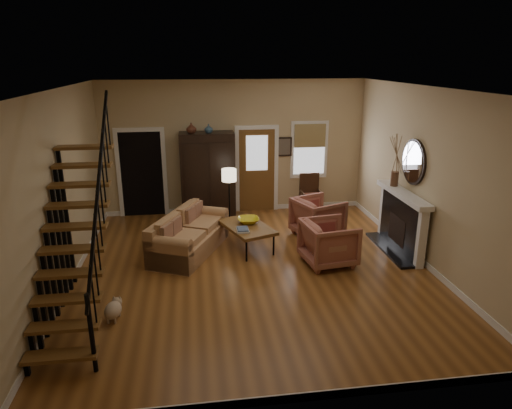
{
  "coord_description": "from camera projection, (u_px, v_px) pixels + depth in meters",
  "views": [
    {
      "loc": [
        -1.03,
        -7.69,
        3.78
      ],
      "look_at": [
        0.1,
        0.4,
        1.15
      ],
      "focal_mm": 32.0,
      "sensor_mm": 36.0,
      "label": 1
    }
  ],
  "objects": [
    {
      "name": "room",
      "position": [
        223.0,
        170.0,
        9.69
      ],
      "size": [
        7.0,
        7.33,
        3.3
      ],
      "color": "brown",
      "rests_on": "ground"
    },
    {
      "name": "staircase",
      "position": [
        72.0,
        219.0,
        6.46
      ],
      "size": [
        0.94,
        2.8,
        3.2
      ],
      "primitive_type": null,
      "color": "brown",
      "rests_on": "ground"
    },
    {
      "name": "fireplace",
      "position": [
        404.0,
        216.0,
        9.2
      ],
      "size": [
        0.33,
        1.95,
        2.3
      ],
      "color": "black",
      "rests_on": "ground"
    },
    {
      "name": "armoire",
      "position": [
        208.0,
        176.0,
        11.1
      ],
      "size": [
        1.3,
        0.6,
        2.1
      ],
      "primitive_type": null,
      "color": "black",
      "rests_on": "ground"
    },
    {
      "name": "vase_a",
      "position": [
        191.0,
        128.0,
        10.6
      ],
      "size": [
        0.24,
        0.24,
        0.25
      ],
      "primitive_type": "imported",
      "color": "#4C2619",
      "rests_on": "armoire"
    },
    {
      "name": "vase_b",
      "position": [
        209.0,
        129.0,
        10.65
      ],
      "size": [
        0.2,
        0.2,
        0.21
      ],
      "primitive_type": "imported",
      "color": "#334C60",
      "rests_on": "armoire"
    },
    {
      "name": "sofa",
      "position": [
        190.0,
        234.0,
        9.21
      ],
      "size": [
        1.7,
        2.29,
        0.78
      ],
      "primitive_type": null,
      "rotation": [
        0.0,
        0.0,
        -0.43
      ],
      "color": "tan",
      "rests_on": "ground"
    },
    {
      "name": "coffee_table",
      "position": [
        247.0,
        237.0,
        9.43
      ],
      "size": [
        1.18,
        1.5,
        0.5
      ],
      "primitive_type": null,
      "rotation": [
        0.0,
        0.0,
        0.36
      ],
      "color": "brown",
      "rests_on": "ground"
    },
    {
      "name": "bowl",
      "position": [
        248.0,
        220.0,
        9.48
      ],
      "size": [
        0.45,
        0.45,
        0.11
      ],
      "primitive_type": "imported",
      "color": "gold",
      "rests_on": "coffee_table"
    },
    {
      "name": "books",
      "position": [
        243.0,
        230.0,
        9.05
      ],
      "size": [
        0.24,
        0.33,
        0.06
      ],
      "primitive_type": null,
      "color": "beige",
      "rests_on": "coffee_table"
    },
    {
      "name": "armchair_left",
      "position": [
        329.0,
        243.0,
        8.67
      ],
      "size": [
        1.06,
        1.04,
        0.86
      ],
      "primitive_type": "imported",
      "rotation": [
        0.0,
        0.0,
        1.71
      ],
      "color": "maroon",
      "rests_on": "ground"
    },
    {
      "name": "armchair_right",
      "position": [
        318.0,
        217.0,
        10.05
      ],
      "size": [
        1.23,
        1.21,
        0.87
      ],
      "primitive_type": "imported",
      "rotation": [
        0.0,
        0.0,
        1.94
      ],
      "color": "maroon",
      "rests_on": "ground"
    },
    {
      "name": "floor_lamp",
      "position": [
        230.0,
        200.0,
        10.33
      ],
      "size": [
        0.38,
        0.38,
        1.43
      ],
      "primitive_type": null,
      "rotation": [
        0.0,
        0.0,
        0.17
      ],
      "color": "black",
      "rests_on": "ground"
    },
    {
      "name": "side_chair",
      "position": [
        311.0,
        195.0,
        11.41
      ],
      "size": [
        0.54,
        0.54,
        1.02
      ],
      "primitive_type": null,
      "color": "#372011",
      "rests_on": "ground"
    },
    {
      "name": "dog",
      "position": [
        113.0,
        311.0,
        6.85
      ],
      "size": [
        0.31,
        0.45,
        0.3
      ],
      "primitive_type": null,
      "rotation": [
        0.0,
        0.0,
        -0.18
      ],
      "color": "tan",
      "rests_on": "ground"
    }
  ]
}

